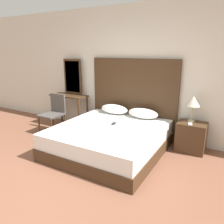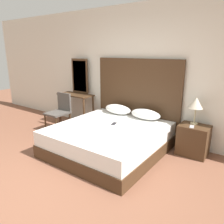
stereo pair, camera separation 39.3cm
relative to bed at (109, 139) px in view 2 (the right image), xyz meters
The scene contains 13 objects.
ground_plane 1.58m from the bed, 90.33° to the right, with size 16.00×16.00×0.00m, color brown.
wall_back 1.54m from the bed, 90.48° to the left, with size 10.00×0.06×2.70m.
bed is the anchor object (origin of this frame).
headboard 1.15m from the bed, 90.00° to the left, with size 1.92×0.05×1.65m.
pillow_left 0.91m from the bed, 113.19° to the left, with size 0.62×0.29×0.20m.
pillow_right 0.91m from the bed, 66.81° to the left, with size 0.62×0.29×0.20m.
phone_on_bed 0.30m from the bed, 92.04° to the left, with size 0.10×0.16×0.01m.
nightstand 1.50m from the bed, 30.64° to the left, with size 0.50×0.40×0.54m.
table_lamp 1.66m from the bed, 34.04° to the left, with size 0.26×0.26×0.48m.
phone_on_nightstand 1.47m from the bed, 27.63° to the left, with size 0.10×0.16×0.01m.
vanity_desk 1.78m from the bed, 154.43° to the left, with size 0.91×0.40×0.77m.
vanity_mirror 2.06m from the bed, 149.44° to the left, with size 0.50×0.03×0.84m.
chair 1.64m from the bed, behind, with size 0.43×0.48×0.86m.
Camera 2 is at (2.22, -1.42, 1.80)m, focal length 35.00 mm.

